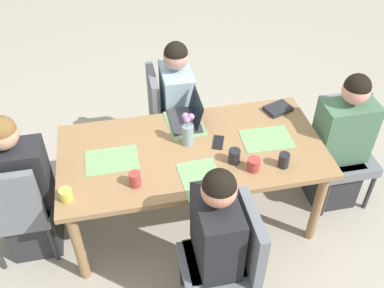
# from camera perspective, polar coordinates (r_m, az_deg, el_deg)

# --- Properties ---
(ground_plane) EXTENTS (10.00, 10.00, 0.00)m
(ground_plane) POSITION_cam_1_polar(r_m,az_deg,el_deg) (3.61, 0.00, -9.37)
(ground_plane) COLOR #B2A899
(dining_table) EXTENTS (1.87, 0.92, 0.73)m
(dining_table) POSITION_cam_1_polar(r_m,az_deg,el_deg) (3.14, 0.00, -1.79)
(dining_table) COLOR #9E754C
(dining_table) RESTS_ON ground_plane
(chair_head_right_left_near) EXTENTS (0.44, 0.44, 0.90)m
(chair_head_right_left_near) POSITION_cam_1_polar(r_m,az_deg,el_deg) (3.68, 18.87, -0.05)
(chair_head_right_left_near) COLOR slate
(chair_head_right_left_near) RESTS_ON ground_plane
(person_head_right_left_near) EXTENTS (0.40, 0.36, 1.19)m
(person_head_right_left_near) POSITION_cam_1_polar(r_m,az_deg,el_deg) (3.58, 18.63, -0.62)
(person_head_right_left_near) COLOR #2D2D33
(person_head_right_left_near) RESTS_ON ground_plane
(chair_near_left_mid) EXTENTS (0.44, 0.44, 0.90)m
(chair_near_left_mid) POSITION_cam_1_polar(r_m,az_deg,el_deg) (2.78, 4.93, -14.65)
(chair_near_left_mid) COLOR slate
(chair_near_left_mid) RESTS_ON ground_plane
(person_near_left_mid) EXTENTS (0.36, 0.40, 1.19)m
(person_near_left_mid) POSITION_cam_1_polar(r_m,az_deg,el_deg) (2.77, 3.10, -13.62)
(person_near_left_mid) COLOR #2D2D33
(person_near_left_mid) RESTS_ON ground_plane
(chair_far_left_far) EXTENTS (0.44, 0.44, 0.90)m
(chair_far_left_far) POSITION_cam_1_polar(r_m,az_deg,el_deg) (3.81, -3.16, 4.12)
(chair_far_left_far) COLOR slate
(chair_far_left_far) RESTS_ON ground_plane
(person_far_left_far) EXTENTS (0.36, 0.40, 1.19)m
(person_far_left_far) POSITION_cam_1_polar(r_m,az_deg,el_deg) (3.76, -1.90, 4.06)
(person_far_left_far) COLOR #2D2D33
(person_far_left_far) RESTS_ON ground_plane
(chair_head_left_right_near) EXTENTS (0.44, 0.44, 0.90)m
(chair_head_left_right_near) POSITION_cam_1_polar(r_m,az_deg,el_deg) (3.25, -22.02, -7.57)
(chair_head_left_right_near) COLOR slate
(chair_head_left_right_near) RESTS_ON ground_plane
(person_head_left_right_near) EXTENTS (0.40, 0.36, 1.19)m
(person_head_left_right_near) POSITION_cam_1_polar(r_m,az_deg,el_deg) (3.27, -21.00, -6.18)
(person_head_left_right_near) COLOR #2D2D33
(person_head_left_right_near) RESTS_ON ground_plane
(flower_vase) EXTENTS (0.09, 0.10, 0.26)m
(flower_vase) POSITION_cam_1_polar(r_m,az_deg,el_deg) (3.06, -0.56, 1.73)
(flower_vase) COLOR #8EA8B7
(flower_vase) RESTS_ON dining_table
(placemat_head_right_left_near) EXTENTS (0.37, 0.27, 0.00)m
(placemat_head_right_left_near) POSITION_cam_1_polar(r_m,az_deg,el_deg) (3.21, 9.71, 0.65)
(placemat_head_right_left_near) COLOR #7FAD70
(placemat_head_right_left_near) RESTS_ON dining_table
(placemat_near_left_mid) EXTENTS (0.28, 0.38, 0.00)m
(placemat_near_left_mid) POSITION_cam_1_polar(r_m,az_deg,el_deg) (2.87, 1.22, -4.56)
(placemat_near_left_mid) COLOR #7FAD70
(placemat_near_left_mid) RESTS_ON dining_table
(placemat_far_left_far) EXTENTS (0.29, 0.38, 0.00)m
(placemat_far_left_far) POSITION_cam_1_polar(r_m,az_deg,el_deg) (3.31, -0.90, 2.72)
(placemat_far_left_far) COLOR #7FAD70
(placemat_far_left_far) RESTS_ON dining_table
(placemat_head_left_right_near) EXTENTS (0.36, 0.26, 0.00)m
(placemat_head_left_right_near) POSITION_cam_1_polar(r_m,az_deg,el_deg) (3.05, -10.41, -2.10)
(placemat_head_left_right_near) COLOR #7FAD70
(placemat_head_left_right_near) RESTS_ON dining_table
(laptop_far_left_far) EXTENTS (0.22, 0.32, 0.21)m
(laptop_far_left_far) POSITION_cam_1_polar(r_m,az_deg,el_deg) (3.30, -0.53, 3.57)
(laptop_far_left_far) COLOR #38383D
(laptop_far_left_far) RESTS_ON dining_table
(coffee_mug_near_left) EXTENTS (0.08, 0.08, 0.10)m
(coffee_mug_near_left) POSITION_cam_1_polar(r_m,az_deg,el_deg) (2.97, 5.53, -1.58)
(coffee_mug_near_left) COLOR #232328
(coffee_mug_near_left) RESTS_ON dining_table
(coffee_mug_near_right) EXTENTS (0.08, 0.08, 0.08)m
(coffee_mug_near_right) POSITION_cam_1_polar(r_m,az_deg,el_deg) (2.83, -16.08, -6.37)
(coffee_mug_near_right) COLOR #DBC64C
(coffee_mug_near_right) RESTS_ON dining_table
(coffee_mug_centre_left) EXTENTS (0.09, 0.09, 0.09)m
(coffee_mug_centre_left) POSITION_cam_1_polar(r_m,az_deg,el_deg) (2.94, 8.03, -2.65)
(coffee_mug_centre_left) COLOR #AD3D38
(coffee_mug_centre_left) RESTS_ON dining_table
(coffee_mug_centre_right) EXTENTS (0.07, 0.07, 0.10)m
(coffee_mug_centre_right) POSITION_cam_1_polar(r_m,az_deg,el_deg) (2.99, 11.87, -2.08)
(coffee_mug_centre_right) COLOR #232328
(coffee_mug_centre_right) RESTS_ON dining_table
(coffee_mug_far_left) EXTENTS (0.08, 0.08, 0.10)m
(coffee_mug_far_left) POSITION_cam_1_polar(r_m,az_deg,el_deg) (2.83, -7.44, -4.57)
(coffee_mug_far_left) COLOR #AD3D38
(coffee_mug_far_left) RESTS_ON dining_table
(book_red_cover) EXTENTS (0.23, 0.20, 0.03)m
(book_red_cover) POSITION_cam_1_polar(r_m,az_deg,el_deg) (3.50, 11.14, 4.53)
(book_red_cover) COLOR #28282D
(book_red_cover) RESTS_ON dining_table
(phone_black) EXTENTS (0.12, 0.17, 0.01)m
(phone_black) POSITION_cam_1_polar(r_m,az_deg,el_deg) (3.14, 3.45, 0.21)
(phone_black) COLOR black
(phone_black) RESTS_ON dining_table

